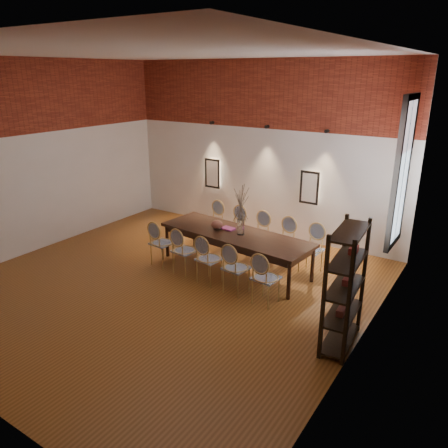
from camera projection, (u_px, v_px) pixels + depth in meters
The scene contains 32 objects.
floor at pixel (165, 286), 8.01m from camera, with size 7.00×7.00×0.02m, color brown.
ceiling at pixel (154, 51), 6.68m from camera, with size 7.00×7.00×0.02m, color silver.
wall_back at pixel (261, 150), 10.15m from camera, with size 7.00×0.10×4.00m, color silver.
wall_left at pixel (32, 158), 9.18m from camera, with size 0.10×7.00×4.00m, color silver.
wall_right at pixel (373, 215), 5.51m from camera, with size 0.10×7.00×4.00m, color silver.
brick_band_back at pixel (261, 94), 9.68m from camera, with size 7.00×0.02×1.50m, color maroon.
brick_band_left at pixel (25, 96), 8.74m from camera, with size 0.02×7.00×1.50m, color maroon.
brick_band_right at pixel (379, 113), 5.13m from camera, with size 0.02×7.00×1.50m, color maroon.
niche_left at pixel (213, 173), 10.97m from camera, with size 0.36×0.06×0.66m, color #FFEAC6.
niche_right at pixel (310, 187), 9.63m from camera, with size 0.36×0.06×0.66m, color #FFEAC6.
spot_fixture_left at pixel (212, 123), 10.54m from camera, with size 0.08×0.08×0.10m, color black.
spot_fixture_mid at pixel (267, 127), 9.76m from camera, with size 0.08×0.08×0.10m, color black.
spot_fixture_right at pixel (327, 131), 9.04m from camera, with size 0.08×0.08×0.10m, color black.
window_glass at pixel (403, 173), 7.09m from camera, with size 0.02×0.78×2.38m, color silver.
window_frame at pixel (402, 173), 7.10m from camera, with size 0.08×0.90×2.50m, color black.
window_mullion at pixel (402, 173), 7.10m from camera, with size 0.06×0.06×2.40m, color black.
dining_table at pixel (235, 251), 8.61m from camera, with size 3.12×1.00×0.75m, color #321A0F.
chair_near_a at pixel (162, 243), 8.74m from camera, with size 0.44×0.44×0.94m, color tan, non-canonical shape.
chair_near_b at pixel (185, 250), 8.37m from camera, with size 0.44×0.44×0.94m, color tan, non-canonical shape.
chair_near_c at pixel (209, 259), 8.00m from camera, with size 0.44×0.44×0.94m, color tan, non-canonical shape.
chair_near_d at pixel (236, 268), 7.63m from camera, with size 0.44×0.44×0.94m, color tan, non-canonical shape.
chair_near_e at pixel (266, 278), 7.26m from camera, with size 0.44×0.44×0.94m, color tan, non-canonical shape.
chair_far_a at pixel (213, 223), 9.89m from camera, with size 0.44×0.44×0.94m, color tan, non-canonical shape.
chair_far_b at pixel (234, 229), 9.52m from camera, with size 0.44×0.44×0.94m, color tan, non-canonical shape.
chair_far_c at pixel (258, 235), 9.15m from camera, with size 0.44×0.44×0.94m, color tan, non-canonical shape.
chair_far_d at pixel (283, 242), 8.78m from camera, with size 0.44×0.44×0.94m, color tan, non-canonical shape.
chair_far_e at pixel (311, 250), 8.41m from camera, with size 0.44×0.44×0.94m, color tan, non-canonical shape.
vase at pixel (241, 227), 8.36m from camera, with size 0.14×0.14×0.30m, color silver.
dried_branches at pixel (241, 205), 8.21m from camera, with size 0.50×0.50×0.70m, color brown, non-canonical shape.
bowl at pixel (217, 225), 8.67m from camera, with size 0.24×0.24×0.18m, color brown.
book at pixel (228, 228), 8.68m from camera, with size 0.26×0.18×0.03m, color #8F2E6A.
shelving_rack at pixel (345, 287), 6.02m from camera, with size 0.38×1.00×1.80m, color black, non-canonical shape.
Camera 1 is at (4.84, -5.42, 3.71)m, focal length 35.00 mm.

